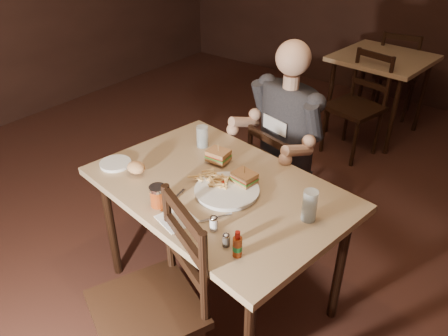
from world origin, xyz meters
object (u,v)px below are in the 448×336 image
Objects in this scene: chair_near at (146,308)px; bg_chair_near at (354,107)px; syrup_dispenser at (158,196)px; glass_left at (202,137)px; dinner_plate at (227,191)px; bg_chair_far at (397,73)px; main_table at (218,197)px; bg_table at (382,66)px; diner at (284,119)px; glass_right at (310,206)px; chair_far at (284,183)px; hot_sauce at (237,244)px; side_plate at (115,164)px.

bg_chair_near is at bearing 117.16° from chair_near.
chair_near reaches higher than syrup_dispenser.
dinner_plate is at bearing -36.34° from glass_left.
bg_chair_near is (0.00, -1.10, 0.00)m from bg_chair_far.
dinner_plate is at bearing 63.29° from syrup_dispenser.
bg_chair_far is at bearing 91.74° from main_table.
glass_left is at bearing -84.43° from bg_chair_near.
bg_table is at bearing 84.34° from glass_left.
bg_table is 1.96m from diner.
bg_table is 0.60m from bg_chair_far.
syrup_dispenser is at bearing -112.15° from main_table.
diner is 0.70m from dinner_plate.
diner is 6.09× the size of glass_right.
bg_table is at bearing 116.53° from chair_near.
chair_far is at bearing -73.14° from bg_chair_near.
bg_table is at bearing -72.71° from chair_far.
glass_left is 0.85m from glass_right.
diner is 8.90× the size of syrup_dispenser.
hot_sauce is (0.47, -3.51, 0.38)m from bg_chair_far.
side_plate is at bearing 174.33° from syrup_dispenser.
bg_chair_near reaches higher than hot_sauce.
chair_near is 3.77m from bg_chair_far.
dinner_plate reaches higher than side_plate.
glass_right is 0.70m from syrup_dispenser.
glass_left is at bearing 76.28° from bg_chair_far.
diner is at bearing 82.71° from bg_chair_far.
glass_left is (-0.33, 0.27, 0.14)m from main_table.
bg_chair_near is 1.84m from glass_left.
chair_far is at bearing 92.19° from syrup_dispenser.
main_table is 2.07m from bg_chair_near.
bg_chair_far is 0.97× the size of diner.
chair_far is at bearing 53.30° from glass_left.
glass_right reaches higher than main_table.
glass_left is 1.21× the size of syrup_dispenser.
chair_near reaches higher than glass_left.
glass_right is at bearing -36.28° from diner.
dinner_plate reaches higher than main_table.
syrup_dispenser is 0.46m from side_plate.
syrup_dispenser is at bearing -14.60° from side_plate.
chair_near reaches higher than bg_chair_far.
side_plate is (-0.45, 0.12, -0.05)m from syrup_dispenser.
diner is 1.01m from side_plate.
bg_table is 2.64m from glass_right.
chair_near is 0.83m from side_plate.
glass_right reaches higher than bg_chair_far.
hot_sauce is (0.38, -1.06, 0.42)m from chair_far.
bg_table is 5.75× the size of glass_right.
main_table is 0.53m from hot_sauce.
bg_chair_far is 3.56m from hot_sauce.
bg_chair_far is 3.48m from syrup_dispenser.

